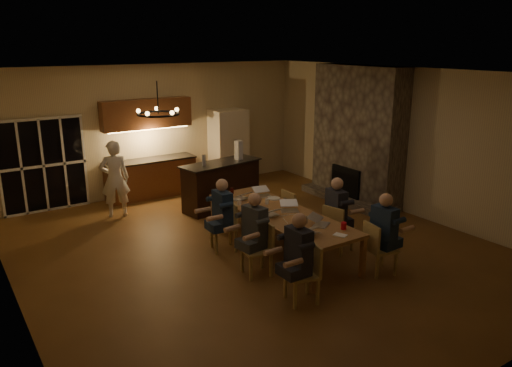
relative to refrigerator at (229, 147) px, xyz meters
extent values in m
plane|color=brown|center=(-1.90, -4.15, -1.00)|extent=(9.00, 9.00, 0.00)
cube|color=tan|center=(-1.90, 0.37, 0.60)|extent=(8.00, 0.04, 3.20)
cube|color=tan|center=(-5.92, -4.15, 0.60)|extent=(0.04, 9.00, 3.20)
cube|color=tan|center=(2.12, -4.15, 0.60)|extent=(0.04, 9.00, 3.20)
cube|color=white|center=(-1.90, -4.15, 2.22)|extent=(8.00, 9.00, 0.04)
cube|color=black|center=(-4.60, 0.32, 0.05)|extent=(1.86, 0.08, 2.10)
cube|color=#746B5B|center=(1.80, -2.95, 0.60)|extent=(0.58, 2.50, 3.20)
cube|color=beige|center=(0.00, 0.00, 0.00)|extent=(0.90, 0.68, 2.00)
cube|color=#AA7344|center=(-1.56, -4.45, -0.62)|extent=(1.10, 3.32, 0.75)
cube|color=black|center=(-1.20, -1.69, -0.46)|extent=(2.00, 0.98, 1.08)
imported|color=white|center=(-3.40, -0.90, -0.15)|extent=(0.70, 0.55, 1.70)
torus|color=black|center=(-3.92, -4.78, 1.75)|extent=(0.59, 0.59, 0.03)
cylinder|color=white|center=(-1.56, -4.94, -0.20)|extent=(0.08, 0.08, 0.10)
cylinder|color=white|center=(-1.48, -3.92, -0.20)|extent=(0.07, 0.07, 0.10)
cylinder|color=white|center=(-1.93, -3.66, -0.20)|extent=(0.08, 0.08, 0.10)
cylinder|color=red|center=(-1.18, -5.70, -0.19)|extent=(0.09, 0.09, 0.12)
cylinder|color=red|center=(-1.98, -4.08, -0.19)|extent=(0.08, 0.08, 0.12)
cylinder|color=#B2B2B7|center=(-1.52, -5.13, -0.19)|extent=(0.07, 0.07, 0.12)
cylinder|color=#3F0F0C|center=(-1.68, -2.98, -0.19)|extent=(0.07, 0.07, 0.12)
cylinder|color=#B2B2B7|center=(-1.21, -4.13, -0.19)|extent=(0.06, 0.06, 0.12)
cylinder|color=white|center=(-1.23, -5.02, -0.24)|extent=(0.25, 0.25, 0.02)
cylinder|color=white|center=(-1.87, -5.29, -0.24)|extent=(0.28, 0.28, 0.02)
cylinder|color=white|center=(-1.18, -3.73, -0.24)|extent=(0.25, 0.25, 0.02)
cube|color=white|center=(-1.41, -5.87, -0.24)|extent=(0.21, 0.24, 0.01)
cylinder|color=#99999E|center=(-1.66, -1.74, 0.20)|extent=(0.08, 0.08, 0.24)
cube|color=silver|center=(-0.71, -1.67, 0.30)|extent=(0.16, 0.16, 0.44)
camera|label=1|loc=(-6.62, -11.28, 2.72)|focal=35.00mm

